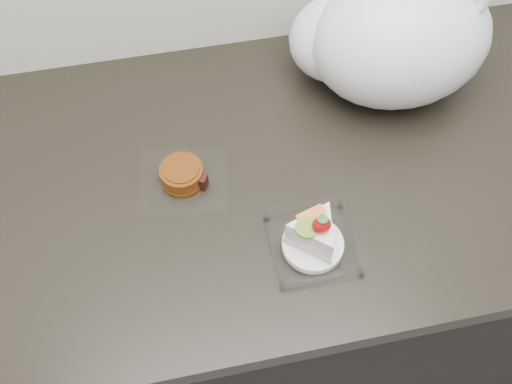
{
  "coord_description": "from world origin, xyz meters",
  "views": [
    {
      "loc": [
        -0.11,
        1.14,
        1.68
      ],
      "look_at": [
        -0.01,
        1.62,
        0.94
      ],
      "focal_mm": 40.0,
      "sensor_mm": 36.0,
      "label": 1
    }
  ],
  "objects": [
    {
      "name": "counter",
      "position": [
        0.0,
        1.69,
        0.45
      ],
      "size": [
        2.04,
        0.64,
        0.9
      ],
      "color": "black",
      "rests_on": "ground"
    },
    {
      "name": "cake_tray",
      "position": [
        0.06,
        1.53,
        0.93
      ],
      "size": [
        0.13,
        0.13,
        0.1
      ],
      "rotation": [
        0.0,
        0.0,
        -0.01
      ],
      "color": "white",
      "rests_on": "counter"
    },
    {
      "name": "mooncake_wrap",
      "position": [
        -0.12,
        1.69,
        0.91
      ],
      "size": [
        0.16,
        0.15,
        0.03
      ],
      "rotation": [
        0.0,
        0.0,
        0.03
      ],
      "color": "white",
      "rests_on": "counter"
    },
    {
      "name": "plastic_bag",
      "position": [
        0.26,
        1.83,
        1.01
      ],
      "size": [
        0.38,
        0.32,
        0.28
      ],
      "rotation": [
        0.0,
        0.0,
        -0.31
      ],
      "color": "white",
      "rests_on": "counter"
    }
  ]
}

